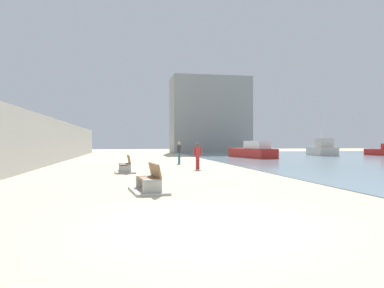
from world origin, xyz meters
name	(u,v)px	position (x,y,z in m)	size (l,w,h in m)	color
ground_plane	(150,166)	(0.00, 18.00, 0.00)	(120.00, 120.00, 0.00)	beige
seawall	(38,141)	(-7.50, 18.00, 1.77)	(0.80, 64.00, 3.53)	#ADAAA3
bench_near	(149,185)	(-0.85, 4.87, 0.23)	(1.36, 2.22, 0.98)	#ADAAA3
bench_far	(125,168)	(-1.70, 12.81, 0.23)	(1.21, 2.16, 0.98)	#ADAAA3
person_walking	(179,151)	(2.40, 19.90, 1.00)	(0.38, 0.42, 1.72)	teal
person_standing	(198,154)	(2.73, 14.25, 0.95)	(0.52, 0.23, 1.64)	#B22D33
boat_outer	(253,151)	(11.55, 28.27, 0.71)	(3.27, 7.26, 1.79)	red
boat_nearest	(322,149)	(22.15, 32.36, 0.83)	(2.69, 4.24, 6.40)	beige
harbor_building	(210,116)	(11.09, 46.00, 5.84)	(12.00, 6.00, 11.69)	gray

